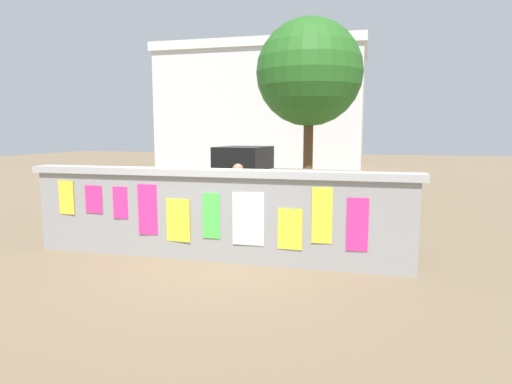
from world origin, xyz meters
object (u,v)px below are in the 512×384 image
object	(u,v)px
bicycle_near	(362,230)
tree_roadside	(309,73)
auto_rickshaw_truck	(279,184)
person_walking	(238,196)
motorcycle	(138,214)
bicycle_far	(172,199)

from	to	relation	value
bicycle_near	tree_roadside	distance (m)	9.28
auto_rickshaw_truck	person_walking	size ratio (longest dim) A/B	2.31
auto_rickshaw_truck	motorcycle	world-z (taller)	auto_rickshaw_truck
person_walking	tree_roadside	xyz separation A→B (m)	(0.27, 8.35, 3.39)
tree_roadside	auto_rickshaw_truck	bearing A→B (deg)	-89.97
auto_rickshaw_truck	bicycle_far	size ratio (longest dim) A/B	2.21
auto_rickshaw_truck	tree_roadside	distance (m)	6.52
tree_roadside	person_walking	bearing A→B (deg)	-91.83
motorcycle	bicycle_near	bearing A→B (deg)	-0.39
bicycle_far	person_walking	world-z (taller)	person_walking
auto_rickshaw_truck	person_walking	distance (m)	2.85
auto_rickshaw_truck	tree_roadside	world-z (taller)	tree_roadside
bicycle_far	auto_rickshaw_truck	bearing A→B (deg)	-3.76
bicycle_near	bicycle_far	distance (m)	5.93
auto_rickshaw_truck	bicycle_far	bearing A→B (deg)	176.24
person_walking	tree_roadside	size ratio (longest dim) A/B	0.26
bicycle_far	tree_roadside	distance (m)	7.34
auto_rickshaw_truck	motorcycle	size ratio (longest dim) A/B	1.96
bicycle_far	tree_roadside	xyz separation A→B (m)	(3.11, 5.31, 4.01)
person_walking	auto_rickshaw_truck	bearing A→B (deg)	84.57
motorcycle	person_walking	world-z (taller)	person_walking
bicycle_near	tree_roadside	size ratio (longest dim) A/B	0.27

